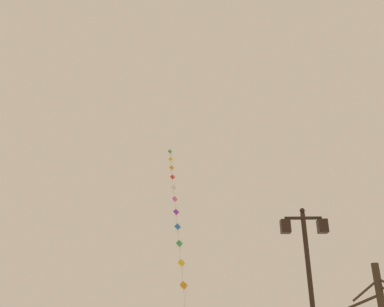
{
  "coord_description": "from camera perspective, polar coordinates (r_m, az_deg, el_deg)",
  "views": [
    {
      "loc": [
        -0.97,
        -2.53,
        1.64
      ],
      "look_at": [
        -1.43,
        15.62,
        9.35
      ],
      "focal_mm": 38.25,
      "sensor_mm": 36.0,
      "label": 1
    }
  ],
  "objects": [
    {
      "name": "twin_lantern_lamp_post",
      "position": [
        12.63,
        15.81,
        -14.05
      ],
      "size": [
        1.38,
        0.28,
        4.96
      ],
      "color": "black",
      "rests_on": "ground_plane"
    },
    {
      "name": "kite_train",
      "position": [
        30.19,
        -2.23,
        -8.07
      ],
      "size": [
        2.89,
        17.55,
        18.01
      ],
      "color": "brown",
      "rests_on": "ground_plane"
    }
  ]
}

